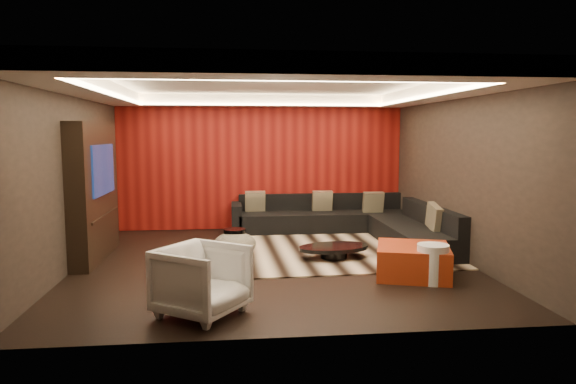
{
  "coord_description": "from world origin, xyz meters",
  "views": [
    {
      "loc": [
        -0.62,
        -7.89,
        2.02
      ],
      "look_at": [
        0.3,
        0.6,
        1.05
      ],
      "focal_mm": 32.0,
      "sensor_mm": 36.0,
      "label": 1
    }
  ],
  "objects": [
    {
      "name": "tv_surround",
      "position": [
        -2.85,
        0.6,
        1.1
      ],
      "size": [
        0.3,
        2.0,
        2.2
      ],
      "primitive_type": "cube",
      "color": "black",
      "rests_on": "ground"
    },
    {
      "name": "cove_left",
      "position": [
        -2.36,
        0.0,
        2.6
      ],
      "size": [
        0.08,
        4.8,
        0.04
      ],
      "primitive_type": "cube",
      "color": "#FFD899",
      "rests_on": "ground"
    },
    {
      "name": "coffee_table",
      "position": [
        1.0,
        0.13,
        0.12
      ],
      "size": [
        1.37,
        1.37,
        0.2
      ],
      "primitive_type": "cylinder",
      "rotation": [
        0.0,
        0.0,
        0.19
      ],
      "color": "black",
      "rests_on": "rug"
    },
    {
      "name": "rug",
      "position": [
        1.15,
        0.63,
        0.01
      ],
      "size": [
        4.11,
        3.14,
        0.02
      ],
      "primitive_type": "cube",
      "rotation": [
        0.0,
        0.0,
        0.04
      ],
      "color": "beige",
      "rests_on": "floor"
    },
    {
      "name": "cove_back",
      "position": [
        0.0,
        2.36,
        2.6
      ],
      "size": [
        4.8,
        0.08,
        0.04
      ],
      "primitive_type": "cube",
      "color": "#FFD899",
      "rests_on": "ground"
    },
    {
      "name": "throw_pillows",
      "position": [
        1.53,
        2.02,
        0.62
      ],
      "size": [
        3.18,
        2.76,
        0.5
      ],
      "color": "#BAAE88",
      "rests_on": "sectional_sofa"
    },
    {
      "name": "drum_stool",
      "position": [
        -0.6,
        0.53,
        0.24
      ],
      "size": [
        0.42,
        0.42,
        0.43
      ],
      "primitive_type": "cylinder",
      "rotation": [
        0.0,
        0.0,
        0.14
      ],
      "color": "black",
      "rests_on": "rug"
    },
    {
      "name": "sectional_sofa",
      "position": [
        1.73,
        1.86,
        0.26
      ],
      "size": [
        3.65,
        3.5,
        0.75
      ],
      "color": "black",
      "rests_on": "floor"
    },
    {
      "name": "soffit_front",
      "position": [
        0.0,
        -2.7,
        2.69
      ],
      "size": [
        6.0,
        0.6,
        0.22
      ],
      "primitive_type": "cube",
      "color": "silver",
      "rests_on": "ground"
    },
    {
      "name": "floor",
      "position": [
        0.0,
        0.0,
        -0.01
      ],
      "size": [
        6.0,
        6.0,
        0.02
      ],
      "primitive_type": "cube",
      "color": "black",
      "rests_on": "ground"
    },
    {
      "name": "wall_right",
      "position": [
        3.01,
        0.0,
        1.4
      ],
      "size": [
        0.02,
        6.0,
        2.8
      ],
      "primitive_type": "cube",
      "color": "black",
      "rests_on": "ground"
    },
    {
      "name": "ceiling",
      "position": [
        0.0,
        0.0,
        2.81
      ],
      "size": [
        6.0,
        6.0,
        0.02
      ],
      "primitive_type": "cube",
      "color": "silver",
      "rests_on": "ground"
    },
    {
      "name": "tv_shelf",
      "position": [
        -2.69,
        0.6,
        0.7
      ],
      "size": [
        0.04,
        1.6,
        0.04
      ],
      "primitive_type": "cube",
      "color": "black",
      "rests_on": "ground"
    },
    {
      "name": "soffit_back",
      "position": [
        0.0,
        2.7,
        2.69
      ],
      "size": [
        6.0,
        0.6,
        0.22
      ],
      "primitive_type": "cube",
      "color": "silver",
      "rests_on": "ground"
    },
    {
      "name": "wall_back",
      "position": [
        0.0,
        3.01,
        1.4
      ],
      "size": [
        6.0,
        0.02,
        2.8
      ],
      "primitive_type": "cube",
      "color": "black",
      "rests_on": "ground"
    },
    {
      "name": "armchair",
      "position": [
        -0.98,
        -2.25,
        0.39
      ],
      "size": [
        1.19,
        1.19,
        0.79
      ],
      "primitive_type": "imported",
      "rotation": [
        0.0,
        0.0,
        0.95
      ],
      "color": "silver",
      "rests_on": "floor"
    },
    {
      "name": "white_side_table",
      "position": [
        2.07,
        -1.34,
        0.27
      ],
      "size": [
        0.47,
        0.47,
        0.53
      ],
      "primitive_type": "cylinder",
      "rotation": [
        0.0,
        0.0,
        -0.11
      ],
      "color": "white",
      "rests_on": "floor"
    },
    {
      "name": "soffit_right",
      "position": [
        2.7,
        0.0,
        2.69
      ],
      "size": [
        0.6,
        4.8,
        0.22
      ],
      "primitive_type": "cube",
      "color": "silver",
      "rests_on": "ground"
    },
    {
      "name": "cove_front",
      "position": [
        0.0,
        -2.36,
        2.6
      ],
      "size": [
        4.8,
        0.08,
        0.04
      ],
      "primitive_type": "cube",
      "color": "#FFD899",
      "rests_on": "ground"
    },
    {
      "name": "soffit_left",
      "position": [
        -2.7,
        0.0,
        2.69
      ],
      "size": [
        0.6,
        4.8,
        0.22
      ],
      "primitive_type": "cube",
      "color": "silver",
      "rests_on": "ground"
    },
    {
      "name": "red_feature_wall",
      "position": [
        0.0,
        2.97,
        1.4
      ],
      "size": [
        5.98,
        0.05,
        2.78
      ],
      "primitive_type": "cube",
      "color": "#6B0C0A",
      "rests_on": "ground"
    },
    {
      "name": "wall_left",
      "position": [
        -3.01,
        0.0,
        1.4
      ],
      "size": [
        0.02,
        6.0,
        2.8
      ],
      "primitive_type": "cube",
      "color": "black",
      "rests_on": "ground"
    },
    {
      "name": "striped_pouf",
      "position": [
        -0.6,
        0.46,
        0.21
      ],
      "size": [
        0.73,
        0.73,
        0.39
      ],
      "primitive_type": "ellipsoid",
      "rotation": [
        0.0,
        0.0,
        0.04
      ],
      "color": "#C4B897",
      "rests_on": "rug"
    },
    {
      "name": "orange_ottoman",
      "position": [
        1.92,
        -0.98,
        0.22
      ],
      "size": [
        1.24,
        1.24,
        0.44
      ],
      "primitive_type": "cube",
      "rotation": [
        0.0,
        0.0,
        -0.3
      ],
      "color": "#AD3716",
      "rests_on": "floor"
    },
    {
      "name": "tv_screen",
      "position": [
        -2.69,
        0.6,
        1.45
      ],
      "size": [
        0.04,
        1.3,
        0.8
      ],
      "primitive_type": "cube",
      "color": "black",
      "rests_on": "ground"
    },
    {
      "name": "cove_right",
      "position": [
        2.36,
        0.0,
        2.6
      ],
      "size": [
        0.08,
        4.8,
        0.04
      ],
      "primitive_type": "cube",
      "color": "#FFD899",
      "rests_on": "ground"
    }
  ]
}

